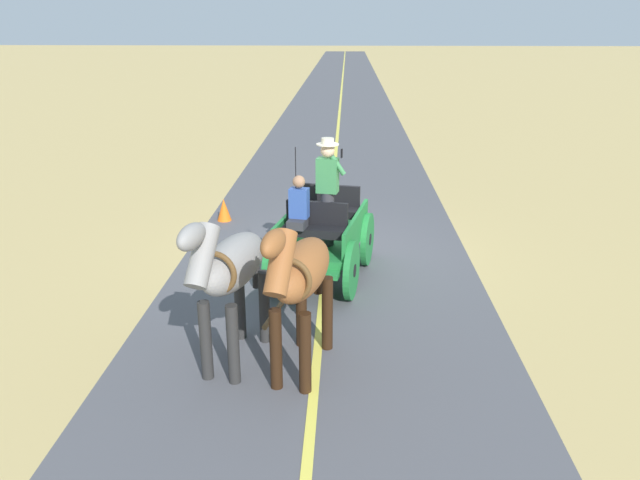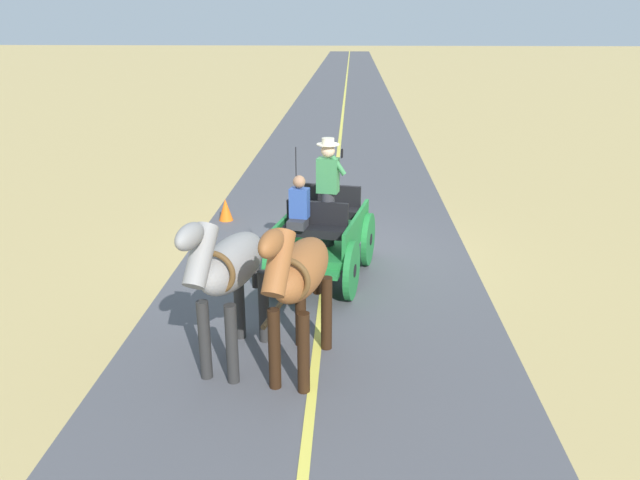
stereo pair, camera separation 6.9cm
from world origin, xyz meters
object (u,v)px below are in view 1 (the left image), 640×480
Objects in this scene: horse_drawn_carriage at (322,234)px; traffic_cone at (224,210)px; horse_off_side at (230,269)px; horse_near_side at (300,276)px.

traffic_cone is (2.32, -3.20, -0.57)m from horse_drawn_carriage.
horse_drawn_carriage is 3.99m from traffic_cone.
traffic_cone is at bearing -54.13° from horse_drawn_carriage.
horse_off_side is 6.31m from traffic_cone.
horse_near_side is 0.90m from horse_off_side.
horse_near_side is (0.15, 3.06, 0.51)m from horse_drawn_carriage.
horse_near_side and horse_off_side have the same top height.
horse_drawn_carriage reaches higher than horse_off_side.
horse_off_side is (1.03, 2.88, 0.51)m from horse_drawn_carriage.
traffic_cone is at bearing -70.91° from horse_near_side.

